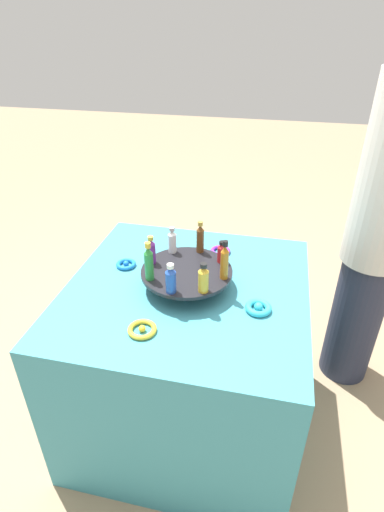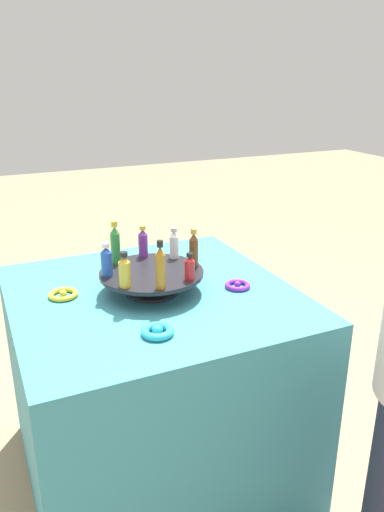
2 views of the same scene
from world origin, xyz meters
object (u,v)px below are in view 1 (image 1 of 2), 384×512
Objects in this scene: bottle_clear at (172,241)px; ribbon_bow_gold at (142,329)px; bottle_amber at (225,261)px; bottle_red at (221,253)px; person_figure at (379,232)px; ribbon_bow_teal at (258,308)px; ribbon_bow_blue at (126,264)px; bottle_gold at (203,279)px; ribbon_bow_purple at (220,251)px; bottle_blue at (171,279)px; bottle_purple at (151,251)px; display_stand at (187,275)px; bottle_green at (149,263)px; bottle_brown at (200,238)px.

ribbon_bow_gold is at bearing -90.00° from bottle_clear.
ribbon_bow_gold is at bearing -131.71° from bottle_amber.
person_figure is at bearing 30.22° from bottle_red.
bottle_clear is at bearing 150.95° from ribbon_bow_teal.
ribbon_bow_blue is (-0.40, 0.10, -0.13)m from bottle_amber.
ribbon_bow_blue is 1.04m from person_figure.
ribbon_bow_blue is at bearing 117.88° from ribbon_bow_gold.
ribbon_bow_gold is at bearing -62.12° from ribbon_bow_blue.
bottle_clear is (-0.16, 0.22, -0.00)m from bottle_gold.
ribbon_bow_teal is at bearing -62.12° from ribbon_bow_purple.
bottle_purple is at bearing 126.36° from bottle_blue.
bottle_amber is at bearing 48.29° from ribbon_bow_gold.
ribbon_bow_purple is (0.00, 0.38, -0.11)m from bottle_gold.
ribbon_bow_purple is at bearing 90.00° from bottle_gold.
display_stand is 3.09× the size of bottle_blue.
bottle_red is (0.11, 0.08, 0.06)m from display_stand.
bottle_purple is 0.25m from bottle_gold.
bottle_amber is at bearing 58.86° from bottle_gold.
bottle_purple is 0.35m from ribbon_bow_purple.
display_stand is 0.15m from bottle_red.
ribbon_bow_gold is 0.06× the size of person_figure.
ribbon_bow_blue is at bearing 162.88° from display_stand.
bottle_blue is 0.20m from bottle_amber.
ribbon_bow_gold is (0.18, -0.35, -0.00)m from ribbon_bow_blue.
ribbon_bow_teal is at bearing 9.06° from bottle_gold.
display_stand is 2.29× the size of bottle_green.
bottle_green is at bearing -143.64° from display_stand.
ribbon_bow_gold is at bearing -115.31° from bottle_blue.
bottle_blue is at bearing -98.64° from display_stand.
bottle_brown reaches higher than ribbon_bow_blue.
bottle_gold is 0.22m from ribbon_bow_teal.
bottle_purple is at bearing 100.80° from ribbon_bow_gold.
display_stand is 0.15m from bottle_blue.
bottle_brown is 0.19m from ribbon_bow_purple.
bottle_amber is at bearing -8.64° from display_stand.
bottle_blue is 0.99× the size of bottle_gold.
bottle_purple is 0.74× the size of bottle_amber.
bottle_red reaches higher than ribbon_bow_purple.
bottle_green reaches higher than bottle_gold.
ribbon_bow_gold is at bearing -107.12° from ribbon_bow_purple.
bottle_brown is at bearing 81.36° from display_stand.
bottle_blue reaches higher than bottle_red.
bottle_green is at bearing -98.64° from bottle_clear.
ribbon_bow_teal is at bearing -0.00° from bottle_green.
bottle_gold is (0.22, -0.13, -0.00)m from bottle_purple.
display_stand is 3.56× the size of ribbon_bow_gold.
display_stand is 0.16m from bottle_green.
person_figure is at bearing 48.91° from ribbon_bow_teal.
bottle_gold reaches higher than bottle_red.
ribbon_bow_purple and ribbon_bow_blue have the same top height.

